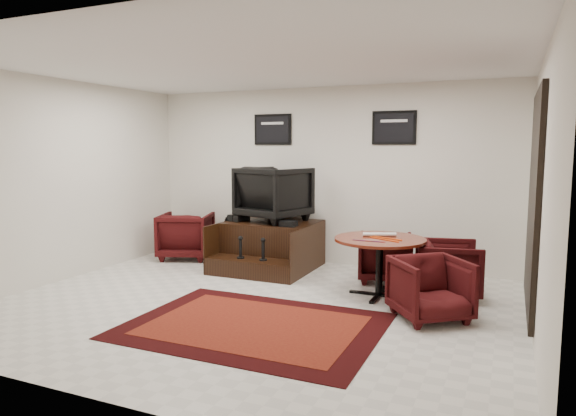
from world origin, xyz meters
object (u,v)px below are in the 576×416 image
Objects in this scene: shine_chair at (274,191)px; armchair_side at (186,233)px; table_chair_window at (448,266)px; table_chair_back at (385,255)px; meeting_table at (380,245)px; table_chair_corner at (430,286)px; shine_podium at (270,247)px.

armchair_side is at bearing 19.94° from shine_chair.
armchair_side is 1.09× the size of table_chair_window.
table_chair_back is 1.00m from table_chair_window.
table_chair_corner reaches higher than meeting_table.
armchair_side reaches higher than table_chair_corner.
table_chair_back is at bearing 97.39° from meeting_table.
table_chair_back is 0.95× the size of table_chair_window.
table_chair_corner is (2.63, -1.62, -0.81)m from shine_chair.
meeting_table is 0.82m from table_chair_back.
table_chair_back is at bearing 83.03° from table_chair_corner.
table_chair_window is 0.97m from table_chair_corner.
meeting_table is 0.90m from table_chair_window.
armchair_side reaches higher than table_chair_back.
shine_podium is at bearing 113.63° from table_chair_corner.
armchair_side is (-1.59, 0.06, 0.09)m from shine_podium.
table_chair_back is at bearing -2.21° from shine_podium.
armchair_side is at bearing 165.80° from meeting_table.
armchair_side is at bearing 123.03° from table_chair_corner.
table_chair_back is 1.62m from table_chair_corner.
shine_chair is at bearing 90.00° from shine_podium.
shine_chair is at bearing 64.29° from table_chair_window.
armchair_side reaches higher than shine_podium.
table_chair_window is at bearing 152.95° from armchair_side.
meeting_table is at bearing 99.92° from table_chair_window.
table_chair_window is (2.71, -0.51, 0.06)m from shine_podium.
table_chair_back is (1.81, -0.07, 0.04)m from shine_podium.
shine_chair reaches higher than shine_podium.
meeting_table is 1.51× the size of table_chair_corner.
table_chair_back is at bearing 51.64° from table_chair_window.
shine_podium is 2.76m from table_chair_window.
shine_chair is 1.22× the size of table_chair_window.
shine_chair is 1.12× the size of armchair_side.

